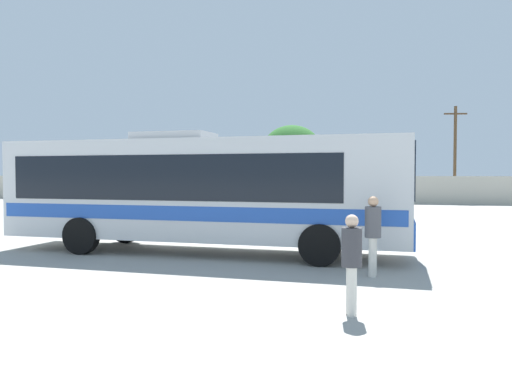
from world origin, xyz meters
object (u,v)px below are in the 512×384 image
object	(u,v)px
coach_bus_silver_blue	(198,188)
parked_car_leftmost_dark_blue	(143,193)
passenger_waiting_on_apron	(352,258)
roadside_tree_left	(189,154)
parked_car_second_white	(216,194)
parked_car_third_grey	(292,194)
roadside_tree_midleft	(292,151)
utility_pole_near	(455,152)
attendant_by_bus_door	(373,231)

from	to	relation	value
coach_bus_silver_blue	parked_car_leftmost_dark_blue	world-z (taller)	coach_bus_silver_blue
passenger_waiting_on_apron	roadside_tree_left	distance (m)	38.44
parked_car_second_white	parked_car_third_grey	distance (m)	6.09
parked_car_third_grey	parked_car_second_white	bearing A→B (deg)	170.36
coach_bus_silver_blue	roadside_tree_midleft	distance (m)	30.06
coach_bus_silver_blue	passenger_waiting_on_apron	bearing A→B (deg)	-49.96
parked_car_second_white	parked_car_third_grey	xyz separation A→B (m)	(6.00, -1.02, 0.04)
coach_bus_silver_blue	utility_pole_near	size ratio (longest dim) A/B	1.52
coach_bus_silver_blue	parked_car_leftmost_dark_blue	size ratio (longest dim) A/B	2.65
attendant_by_bus_door	passenger_waiting_on_apron	xyz separation A→B (m)	(-0.30, -3.21, -0.09)
parked_car_leftmost_dark_blue	roadside_tree_left	bearing A→B (deg)	80.00
coach_bus_silver_blue	roadside_tree_left	xyz separation A→B (m)	(-11.62, 29.17, 2.27)
attendant_by_bus_door	passenger_waiting_on_apron	size ratio (longest dim) A/B	1.10
coach_bus_silver_blue	parked_car_third_grey	bearing A→B (deg)	92.40
attendant_by_bus_door	parked_car_second_white	bearing A→B (deg)	115.49
coach_bus_silver_blue	parked_car_second_white	size ratio (longest dim) A/B	2.84
passenger_waiting_on_apron	parked_car_third_grey	distance (m)	27.59
passenger_waiting_on_apron	parked_car_third_grey	bearing A→B (deg)	101.58
attendant_by_bus_door	parked_car_third_grey	distance (m)	24.52
parked_car_third_grey	roadside_tree_left	bearing A→B (deg)	144.44
utility_pole_near	roadside_tree_left	bearing A→B (deg)	179.47
parked_car_second_white	roadside_tree_midleft	distance (m)	9.35
parked_car_leftmost_dark_blue	roadside_tree_left	size ratio (longest dim) A/B	0.72
coach_bus_silver_blue	roadside_tree_midleft	bearing A→B (deg)	94.46
coach_bus_silver_blue	roadside_tree_left	bearing A→B (deg)	111.72
parked_car_third_grey	utility_pole_near	size ratio (longest dim) A/B	0.59
utility_pole_near	coach_bus_silver_blue	bearing A→B (deg)	-110.80
parked_car_leftmost_dark_blue	passenger_waiting_on_apron	bearing A→B (deg)	-57.87
coach_bus_silver_blue	parked_car_leftmost_dark_blue	distance (m)	25.75
attendant_by_bus_door	roadside_tree_left	xyz separation A→B (m)	(-16.55, 31.47, 3.12)
parked_car_third_grey	parked_car_leftmost_dark_blue	bearing A→B (deg)	176.23
parked_car_leftmost_dark_blue	roadside_tree_left	world-z (taller)	roadside_tree_left
parked_car_second_white	roadside_tree_midleft	xyz separation A→B (m)	(4.57, 7.34, 3.55)
parked_car_leftmost_dark_blue	parked_car_second_white	world-z (taller)	parked_car_second_white
utility_pole_near	roadside_tree_left	distance (m)	22.62
attendant_by_bus_door	roadside_tree_left	size ratio (longest dim) A/B	0.29
utility_pole_near	parked_car_third_grey	bearing A→B (deg)	-147.96
attendant_by_bus_door	parked_car_leftmost_dark_blue	bearing A→B (deg)	125.84
parked_car_leftmost_dark_blue	parked_car_third_grey	world-z (taller)	parked_car_third_grey
parked_car_second_white	parked_car_third_grey	size ratio (longest dim) A/B	0.91
attendant_by_bus_door	parked_car_third_grey	size ratio (longest dim) A/B	0.39
roadside_tree_left	passenger_waiting_on_apron	bearing A→B (deg)	-64.89
roadside_tree_left	roadside_tree_midleft	bearing A→B (deg)	4.30
utility_pole_near	roadside_tree_midleft	xyz separation A→B (m)	(-13.33, 0.91, 0.32)
attendant_by_bus_door	parked_car_leftmost_dark_blue	world-z (taller)	attendant_by_bus_door
roadside_tree_left	roadside_tree_midleft	distance (m)	9.32
passenger_waiting_on_apron	parked_car_leftmost_dark_blue	world-z (taller)	passenger_waiting_on_apron
coach_bus_silver_blue	parked_car_second_white	bearing A→B (deg)	107.04
coach_bus_silver_blue	attendant_by_bus_door	world-z (taller)	coach_bus_silver_blue
parked_car_second_white	utility_pole_near	xyz separation A→B (m)	(17.91, 6.43, 3.23)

